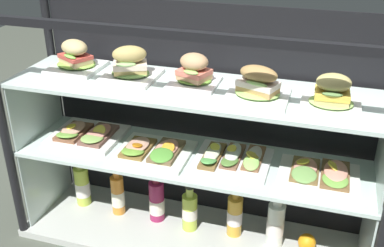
% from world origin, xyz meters
% --- Properties ---
extents(ground_plane, '(6.00, 6.00, 0.02)m').
position_xyz_m(ground_plane, '(0.00, 0.00, -0.01)').
color(ground_plane, '#454B40').
rests_on(ground_plane, ground).
extents(case_base_deck, '(1.41, 0.40, 0.03)m').
position_xyz_m(case_base_deck, '(0.00, 0.00, 0.02)').
color(case_base_deck, beige).
rests_on(case_base_deck, ground).
extents(case_frame, '(1.41, 0.40, 0.94)m').
position_xyz_m(case_frame, '(0.00, 0.11, 0.51)').
color(case_frame, black).
rests_on(case_frame, ground).
extents(riser_lower_tier, '(1.34, 0.33, 0.35)m').
position_xyz_m(riser_lower_tier, '(0.00, 0.00, 0.21)').
color(riser_lower_tier, silver).
rests_on(riser_lower_tier, case_base_deck).
extents(shelf_lower_glass, '(1.36, 0.35, 0.01)m').
position_xyz_m(shelf_lower_glass, '(0.00, 0.00, 0.39)').
color(shelf_lower_glass, silver).
rests_on(shelf_lower_glass, riser_lower_tier).
extents(riser_upper_tier, '(1.34, 0.33, 0.27)m').
position_xyz_m(riser_upper_tier, '(0.00, 0.00, 0.54)').
color(riser_upper_tier, silver).
rests_on(riser_upper_tier, shelf_lower_glass).
extents(shelf_upper_glass, '(1.36, 0.35, 0.01)m').
position_xyz_m(shelf_upper_glass, '(0.00, 0.00, 0.68)').
color(shelf_upper_glass, silver).
rests_on(shelf_upper_glass, riser_upper_tier).
extents(plated_roll_sandwich_far_left, '(0.19, 0.19, 0.12)m').
position_xyz_m(plated_roll_sandwich_far_left, '(-0.48, 0.04, 0.73)').
color(plated_roll_sandwich_far_left, white).
rests_on(plated_roll_sandwich_far_left, shelf_upper_glass).
extents(plated_roll_sandwich_near_left_corner, '(0.20, 0.20, 0.12)m').
position_xyz_m(plated_roll_sandwich_near_left_corner, '(-0.24, 0.02, 0.73)').
color(plated_roll_sandwich_near_left_corner, white).
rests_on(plated_roll_sandwich_near_left_corner, shelf_upper_glass).
extents(plated_roll_sandwich_center, '(0.17, 0.17, 0.12)m').
position_xyz_m(plated_roll_sandwich_center, '(0.00, 0.03, 0.73)').
color(plated_roll_sandwich_center, white).
rests_on(plated_roll_sandwich_center, shelf_upper_glass).
extents(plated_roll_sandwich_right_of_center, '(0.21, 0.21, 0.11)m').
position_xyz_m(plated_roll_sandwich_right_of_center, '(0.24, -0.03, 0.73)').
color(plated_roll_sandwich_right_of_center, white).
rests_on(plated_roll_sandwich_right_of_center, shelf_upper_glass).
extents(plated_roll_sandwich_mid_left, '(0.19, 0.19, 0.12)m').
position_xyz_m(plated_roll_sandwich_mid_left, '(0.48, -0.04, 0.73)').
color(plated_roll_sandwich_mid_left, white).
rests_on(plated_roll_sandwich_mid_left, shelf_upper_glass).
extents(open_sandwich_tray_far_right, '(0.28, 0.25, 0.06)m').
position_xyz_m(open_sandwich_tray_far_right, '(-0.46, 0.01, 0.42)').
color(open_sandwich_tray_far_right, white).
rests_on(open_sandwich_tray_far_right, shelf_lower_glass).
extents(open_sandwich_tray_far_left, '(0.28, 0.25, 0.06)m').
position_xyz_m(open_sandwich_tray_far_left, '(-0.15, -0.03, 0.42)').
color(open_sandwich_tray_far_left, white).
rests_on(open_sandwich_tray_far_left, shelf_lower_glass).
extents(open_sandwich_tray_near_right_corner, '(0.28, 0.25, 0.05)m').
position_xyz_m(open_sandwich_tray_near_right_corner, '(0.15, 0.01, 0.42)').
color(open_sandwich_tray_near_right_corner, white).
rests_on(open_sandwich_tray_near_right_corner, shelf_lower_glass).
extents(open_sandwich_tray_left_of_center, '(0.28, 0.25, 0.06)m').
position_xyz_m(open_sandwich_tray_left_of_center, '(0.48, -0.01, 0.42)').
color(open_sandwich_tray_left_of_center, white).
rests_on(open_sandwich_tray_left_of_center, shelf_lower_glass).
extents(juice_bottle_front_fourth, '(0.07, 0.07, 0.24)m').
position_xyz_m(juice_bottle_front_fourth, '(-0.53, 0.06, 0.13)').
color(juice_bottle_front_fourth, '#B9D144').
rests_on(juice_bottle_front_fourth, case_base_deck).
extents(juice_bottle_front_left_end, '(0.06, 0.06, 0.23)m').
position_xyz_m(juice_bottle_front_left_end, '(-0.35, 0.04, 0.12)').
color(juice_bottle_front_left_end, orange).
rests_on(juice_bottle_front_left_end, case_base_deck).
extents(juice_bottle_tucked_behind, '(0.07, 0.07, 0.23)m').
position_xyz_m(juice_bottle_tucked_behind, '(-0.17, 0.05, 0.12)').
color(juice_bottle_tucked_behind, '#931F4B').
rests_on(juice_bottle_tucked_behind, case_base_deck).
extents(juice_bottle_front_right_end, '(0.06, 0.06, 0.22)m').
position_xyz_m(juice_bottle_front_right_end, '(-0.02, 0.03, 0.12)').
color(juice_bottle_front_right_end, '#BED745').
rests_on(juice_bottle_front_right_end, case_base_deck).
extents(juice_bottle_front_middle, '(0.06, 0.06, 0.22)m').
position_xyz_m(juice_bottle_front_middle, '(0.17, 0.05, 0.12)').
color(juice_bottle_front_middle, gold).
rests_on(juice_bottle_front_middle, case_base_deck).
extents(juice_bottle_front_second, '(0.07, 0.07, 0.25)m').
position_xyz_m(juice_bottle_front_second, '(0.34, 0.03, 0.13)').
color(juice_bottle_front_second, white).
rests_on(juice_bottle_front_second, case_base_deck).
extents(orange_fruit_beside_bottles, '(0.07, 0.07, 0.07)m').
position_xyz_m(orange_fruit_beside_bottles, '(0.46, 0.04, 0.07)').
color(orange_fruit_beside_bottles, orange).
rests_on(orange_fruit_beside_bottles, case_base_deck).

